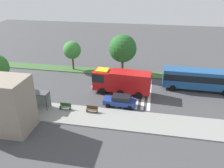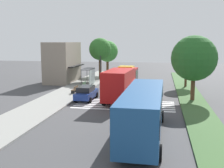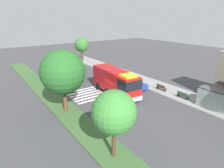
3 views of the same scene
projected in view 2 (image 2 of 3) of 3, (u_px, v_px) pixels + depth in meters
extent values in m
plane|color=#424244|center=(127.00, 100.00, 33.10)|extent=(120.00, 120.00, 0.00)
cube|color=gray|center=(61.00, 97.00, 34.54)|extent=(60.00, 4.62, 0.14)
cube|color=#3D6033|center=(193.00, 101.00, 31.79)|extent=(60.00, 3.00, 0.14)
cube|color=silver|center=(121.00, 110.00, 28.20)|extent=(0.45, 10.75, 0.01)
cube|color=silver|center=(123.00, 108.00, 29.08)|extent=(0.45, 10.75, 0.01)
cube|color=silver|center=(124.00, 106.00, 29.95)|extent=(0.45, 10.75, 0.01)
cube|color=silver|center=(125.00, 104.00, 30.83)|extent=(0.45, 10.75, 0.01)
cube|color=silver|center=(126.00, 102.00, 31.70)|extent=(0.45, 10.75, 0.01)
cube|color=silver|center=(127.00, 101.00, 32.58)|extent=(0.45, 10.75, 0.01)
cube|color=#B71414|center=(126.00, 80.00, 35.39)|extent=(2.86, 2.73, 2.98)
cube|color=#B71414|center=(119.00, 84.00, 31.06)|extent=(6.45, 2.95, 3.14)
cube|color=black|center=(127.00, 75.00, 35.69)|extent=(2.10, 2.70, 1.31)
cube|color=silver|center=(128.00, 87.00, 36.97)|extent=(0.40, 2.57, 0.50)
cube|color=yellow|center=(126.00, 67.00, 35.15)|extent=(2.00, 1.91, 0.24)
cylinder|color=black|center=(116.00, 91.00, 35.66)|extent=(1.12, 0.37, 1.10)
cylinder|color=black|center=(136.00, 92.00, 35.06)|extent=(1.12, 0.37, 1.10)
cylinder|color=black|center=(104.00, 100.00, 30.09)|extent=(1.12, 0.37, 1.10)
cylinder|color=black|center=(127.00, 102.00, 29.48)|extent=(1.12, 0.37, 1.10)
cylinder|color=black|center=(110.00, 95.00, 32.81)|extent=(1.12, 0.37, 1.10)
cylinder|color=black|center=(132.00, 96.00, 32.21)|extent=(1.12, 0.37, 1.10)
cube|color=navy|center=(86.00, 94.00, 32.96)|extent=(4.68, 1.86, 0.71)
cube|color=black|center=(86.00, 89.00, 32.64)|extent=(2.63, 1.61, 0.62)
cylinder|color=black|center=(83.00, 94.00, 34.68)|extent=(0.64, 0.23, 0.64)
cylinder|color=black|center=(97.00, 95.00, 34.34)|extent=(0.64, 0.23, 0.64)
cylinder|color=black|center=(75.00, 99.00, 31.70)|extent=(0.64, 0.23, 0.64)
cylinder|color=black|center=(90.00, 100.00, 31.36)|extent=(0.64, 0.23, 0.64)
cube|color=navy|center=(143.00, 110.00, 19.94)|extent=(11.49, 2.73, 2.95)
cube|color=black|center=(143.00, 105.00, 19.89)|extent=(11.27, 2.78, 1.06)
cylinder|color=black|center=(159.00, 153.00, 16.03)|extent=(1.00, 0.32, 1.00)
cylinder|color=black|center=(116.00, 150.00, 16.52)|extent=(1.00, 0.32, 1.00)
cylinder|color=black|center=(162.00, 116.00, 23.81)|extent=(1.00, 0.32, 1.00)
cylinder|color=black|center=(132.00, 115.00, 24.30)|extent=(1.00, 0.32, 1.00)
cube|color=#4C4C51|center=(88.00, 69.00, 44.16)|extent=(3.50, 1.40, 0.12)
cube|color=#8C9E99|center=(92.00, 76.00, 44.23)|extent=(3.50, 0.08, 2.40)
cylinder|color=#333338|center=(81.00, 78.00, 42.80)|extent=(0.08, 0.08, 2.40)
cylinder|color=#333338|center=(87.00, 75.00, 46.11)|extent=(0.08, 0.08, 2.40)
cube|color=#2D472D|center=(83.00, 85.00, 40.53)|extent=(1.60, 0.50, 0.08)
cube|color=#2D472D|center=(84.00, 83.00, 40.45)|extent=(1.60, 0.06, 0.45)
cube|color=black|center=(81.00, 88.00, 39.86)|extent=(0.08, 0.45, 0.37)
cube|color=black|center=(84.00, 86.00, 41.26)|extent=(0.08, 0.45, 0.37)
cube|color=#4C3823|center=(74.00, 90.00, 36.79)|extent=(1.60, 0.50, 0.08)
cube|color=#4C3823|center=(76.00, 88.00, 36.71)|extent=(1.60, 0.06, 0.45)
cube|color=black|center=(73.00, 92.00, 36.12)|extent=(0.08, 0.45, 0.37)
cube|color=black|center=(76.00, 90.00, 37.52)|extent=(0.08, 0.45, 0.37)
cylinder|color=#2D2D30|center=(101.00, 64.00, 48.39)|extent=(0.16, 0.16, 5.62)
sphere|color=white|center=(100.00, 47.00, 47.94)|extent=(0.36, 0.36, 0.36)
cube|color=gray|center=(63.00, 62.00, 47.13)|extent=(8.11, 4.06, 6.71)
cube|color=black|center=(77.00, 66.00, 46.79)|extent=(6.49, 0.80, 0.16)
cylinder|color=#513823|center=(100.00, 68.00, 50.03)|extent=(0.49, 0.49, 3.99)
sphere|color=#2D6B28|center=(100.00, 49.00, 49.52)|extent=(3.92, 3.92, 3.92)
cylinder|color=#47301E|center=(108.00, 67.00, 56.72)|extent=(0.50, 0.50, 3.25)
sphere|color=#387F33|center=(107.00, 51.00, 56.25)|extent=(4.23, 4.23, 4.23)
cylinder|color=#513823|center=(193.00, 87.00, 32.05)|extent=(0.48, 0.48, 3.01)
sphere|color=#235B23|center=(194.00, 58.00, 31.55)|extent=(5.16, 5.16, 5.16)
cylinder|color=#47301E|center=(186.00, 77.00, 41.75)|extent=(0.35, 0.35, 2.74)
sphere|color=#387F33|center=(186.00, 60.00, 41.36)|extent=(3.47, 3.47, 3.47)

